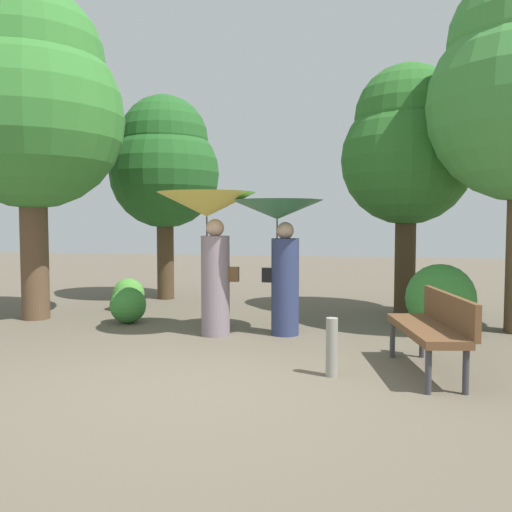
{
  "coord_description": "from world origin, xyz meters",
  "views": [
    {
      "loc": [
        1.56,
        -4.78,
        1.56
      ],
      "look_at": [
        0.0,
        2.8,
        1.07
      ],
      "focal_mm": 37.6,
      "sensor_mm": 36.0,
      "label": 1
    }
  ],
  "objects_px": {
    "park_bench": "(433,325)",
    "tree_mid_left": "(164,163)",
    "tree_near_right": "(407,147)",
    "path_marker_post": "(332,347)",
    "person_left": "(209,226)",
    "tree_near_left": "(31,100)",
    "person_right": "(280,234)"
  },
  "relations": [
    {
      "from": "park_bench",
      "to": "tree_near_left",
      "type": "bearing_deg",
      "value": -119.64
    },
    {
      "from": "park_bench",
      "to": "tree_mid_left",
      "type": "height_order",
      "value": "tree_mid_left"
    },
    {
      "from": "tree_mid_left",
      "to": "path_marker_post",
      "type": "height_order",
      "value": "tree_mid_left"
    },
    {
      "from": "person_left",
      "to": "person_right",
      "type": "height_order",
      "value": "person_left"
    },
    {
      "from": "person_left",
      "to": "tree_mid_left",
      "type": "xyz_separation_m",
      "value": [
        -1.9,
        3.23,
        1.24
      ]
    },
    {
      "from": "tree_near_left",
      "to": "tree_mid_left",
      "type": "xyz_separation_m",
      "value": [
        1.22,
        2.6,
        -0.74
      ]
    },
    {
      "from": "tree_near_right",
      "to": "person_right",
      "type": "bearing_deg",
      "value": -130.14
    },
    {
      "from": "person_right",
      "to": "tree_near_left",
      "type": "distance_m",
      "value": 4.59
    },
    {
      "from": "park_bench",
      "to": "path_marker_post",
      "type": "bearing_deg",
      "value": -84.05
    },
    {
      "from": "tree_near_right",
      "to": "path_marker_post",
      "type": "relative_size",
      "value": 7.05
    },
    {
      "from": "tree_mid_left",
      "to": "path_marker_post",
      "type": "relative_size",
      "value": 6.87
    },
    {
      "from": "tree_mid_left",
      "to": "person_right",
      "type": "bearing_deg",
      "value": -46.59
    },
    {
      "from": "tree_near_right",
      "to": "person_left",
      "type": "bearing_deg",
      "value": -139.17
    },
    {
      "from": "park_bench",
      "to": "tree_near_right",
      "type": "xyz_separation_m",
      "value": [
        -0.03,
        3.77,
        2.33
      ]
    },
    {
      "from": "person_left",
      "to": "park_bench",
      "type": "relative_size",
      "value": 1.26
    },
    {
      "from": "person_right",
      "to": "tree_mid_left",
      "type": "bearing_deg",
      "value": 41.77
    },
    {
      "from": "person_left",
      "to": "tree_near_left",
      "type": "distance_m",
      "value": 3.75
    },
    {
      "from": "person_left",
      "to": "tree_near_left",
      "type": "height_order",
      "value": "tree_near_left"
    },
    {
      "from": "path_marker_post",
      "to": "person_right",
      "type": "bearing_deg",
      "value": 113.8
    },
    {
      "from": "person_left",
      "to": "person_right",
      "type": "distance_m",
      "value": 0.98
    },
    {
      "from": "person_right",
      "to": "tree_near_right",
      "type": "xyz_separation_m",
      "value": [
        1.83,
        2.17,
        1.44
      ]
    },
    {
      "from": "tree_near_left",
      "to": "park_bench",
      "type": "bearing_deg",
      "value": -18.72
    },
    {
      "from": "person_right",
      "to": "tree_near_left",
      "type": "xyz_separation_m",
      "value": [
        -4.06,
        0.4,
        2.1
      ]
    },
    {
      "from": "park_bench",
      "to": "tree_mid_left",
      "type": "distance_m",
      "value": 6.95
    },
    {
      "from": "tree_near_right",
      "to": "tree_mid_left",
      "type": "xyz_separation_m",
      "value": [
        -4.67,
        0.83,
        -0.08
      ]
    },
    {
      "from": "person_left",
      "to": "tree_mid_left",
      "type": "bearing_deg",
      "value": 28.77
    },
    {
      "from": "tree_mid_left",
      "to": "tree_near_left",
      "type": "bearing_deg",
      "value": -115.16
    },
    {
      "from": "path_marker_post",
      "to": "park_bench",
      "type": "bearing_deg",
      "value": 16.87
    },
    {
      "from": "tree_near_right",
      "to": "tree_mid_left",
      "type": "distance_m",
      "value": 4.74
    },
    {
      "from": "person_left",
      "to": "tree_near_right",
      "type": "xyz_separation_m",
      "value": [
        2.77,
        2.4,
        1.33
      ]
    },
    {
      "from": "tree_near_left",
      "to": "tree_near_right",
      "type": "distance_m",
      "value": 6.18
    },
    {
      "from": "tree_near_left",
      "to": "tree_near_right",
      "type": "xyz_separation_m",
      "value": [
        5.89,
        1.76,
        -0.66
      ]
    }
  ]
}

